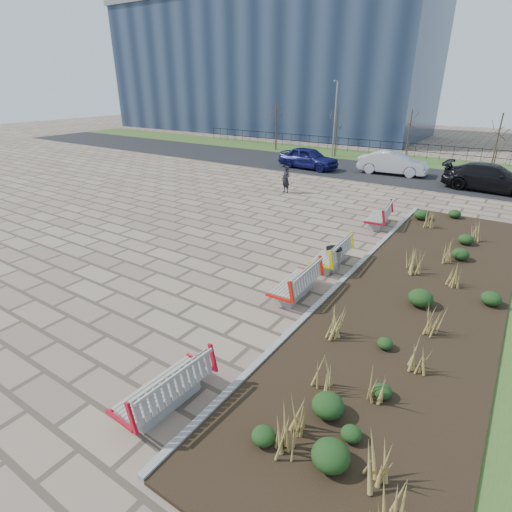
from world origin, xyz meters
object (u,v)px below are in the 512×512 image
Objects in this scene: bench_a at (163,385)px; bench_b at (294,281)px; bench_d at (378,215)px; car_black at (491,178)px; lamp_west at (335,120)px; litter_bin at (333,260)px; pedestrian at (286,179)px; bench_c at (330,253)px; car_blue at (308,158)px; car_silver at (393,163)px.

bench_a and bench_b have the same top height.
car_black is (3.52, 9.81, 0.29)m from bench_d.
litter_bin is at bearing -66.10° from lamp_west.
pedestrian is at bearing 114.90° from bench_a.
lamp_west reaches higher than pedestrian.
bench_c is 17.22m from car_blue.
bench_c is at bearing -34.08° from pedestrian.
bench_b is 0.47× the size of car_blue.
lamp_west reaches higher than car_blue.
litter_bin is 0.14× the size of lamp_west.
car_black reaches higher than car_blue.
bench_b is (0.00, 5.39, 0.00)m from bench_a.
car_black is at bearing -86.30° from car_blue.
car_black reaches higher than car_silver.
car_black is (9.88, 7.02, 0.01)m from pedestrian.
bench_c is 0.39× the size of car_black.
bench_d is 0.39× the size of car_black.
bench_a is 2.59× the size of litter_bin.
bench_a is 24.49m from car_blue.
car_blue is 12.00m from car_black.
bench_a is at bearing 175.25° from car_black.
car_silver reaches higher than bench_a.
bench_d is at bearing -135.46° from car_blue.
bench_a is 30.05m from lamp_west.
pedestrian is at bearing -78.17° from lamp_west.
lamp_west reaches higher than bench_b.
bench_d is 18.01m from lamp_west.
lamp_west is (-2.64, 12.60, 2.26)m from pedestrian.
car_silver reaches higher than litter_bin.
pedestrian is at bearing 152.13° from car_silver.
litter_bin is (0.24, -5.46, -0.09)m from bench_d.
car_black reaches higher than bench_c.
car_black is (3.52, 17.59, 0.29)m from bench_b.
bench_b is 7.78m from bench_d.
car_silver is (-2.69, 19.08, 0.28)m from bench_b.
car_silver is at bearing -71.83° from car_blue.
bench_a and bench_c have the same top height.
bench_c reaches higher than litter_bin.
lamp_west is (-9.00, 23.17, 2.54)m from bench_b.
bench_b is at bearing 93.16° from bench_a.
car_silver is 7.85m from lamp_west.
car_blue is at bearing 99.93° from car_silver.
car_black is at bearing 77.87° from litter_bin.
bench_c and bench_d have the same top height.
lamp_west reaches higher than car_black.
pedestrian is 13.07m from lamp_west.
bench_c is at bearing 93.16° from bench_a.
litter_bin is (0.24, 2.32, -0.09)m from bench_b.
car_blue reaches higher than bench_b.
lamp_west is at bearing 111.01° from bench_c.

